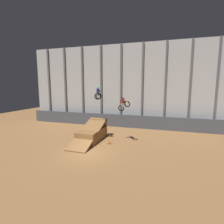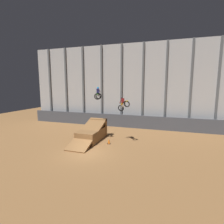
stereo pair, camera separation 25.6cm
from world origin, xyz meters
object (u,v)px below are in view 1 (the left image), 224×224
traffic_cone_near_ramp (109,141)px  rider_bike_right_air (124,104)px  dirt_ramp (92,133)px  rider_bike_left_air (98,94)px

traffic_cone_near_ramp → rider_bike_right_air: bearing=30.3°
rider_bike_right_air → dirt_ramp: bearing=135.9°
dirt_ramp → rider_bike_right_air: size_ratio=3.77×
dirt_ramp → traffic_cone_near_ramp: dirt_ramp is taller
traffic_cone_near_ramp → rider_bike_left_air: bearing=151.5°
dirt_ramp → rider_bike_left_air: rider_bike_left_air is taller
rider_bike_left_air → traffic_cone_near_ramp: 5.52m
dirt_ramp → rider_bike_right_air: (3.83, 0.02, 3.65)m
rider_bike_left_air → rider_bike_right_air: bearing=-18.2°
dirt_ramp → rider_bike_left_air: 4.76m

